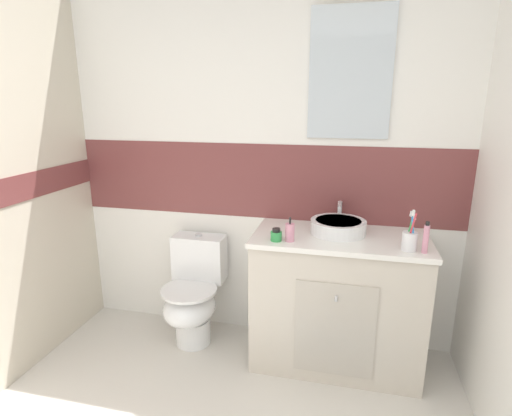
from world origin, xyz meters
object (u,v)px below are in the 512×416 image
at_px(toothpaste_tube_upright, 426,238).
at_px(hair_gel_jar, 276,235).
at_px(toothbrush_cup, 410,240).
at_px(toilet, 193,295).
at_px(soap_dispenser, 290,232).
at_px(sink_basin, 338,226).

distance_m(toothpaste_tube_upright, hair_gel_jar, 0.80).
relative_size(toothbrush_cup, toothpaste_tube_upright, 1.32).
bearing_deg(toothbrush_cup, toilet, 172.52).
height_order(toothbrush_cup, soap_dispenser, toothbrush_cup).
height_order(sink_basin, hair_gel_jar, sink_basin).
relative_size(toilet, toothbrush_cup, 3.22).
bearing_deg(hair_gel_jar, sink_basin, 33.14).
distance_m(sink_basin, hair_gel_jar, 0.40).
bearing_deg(hair_gel_jar, toothbrush_cup, 1.13).
relative_size(toilet, toothpaste_tube_upright, 4.27).
xyz_separation_m(toothbrush_cup, hair_gel_jar, (-0.72, -0.01, -0.03)).
relative_size(toothbrush_cup, hair_gel_jar, 3.10).
distance_m(sink_basin, toothpaste_tube_upright, 0.51).
xyz_separation_m(toothbrush_cup, soap_dispenser, (-0.64, -0.00, -0.01)).
distance_m(toilet, toothbrush_cup, 1.45).
bearing_deg(toilet, toothbrush_cup, -7.48).
distance_m(toilet, toothpaste_tube_upright, 1.53).
relative_size(sink_basin, toilet, 0.51).
bearing_deg(soap_dispenser, toothbrush_cup, 0.11).
bearing_deg(sink_basin, soap_dispenser, -141.63).
xyz_separation_m(toilet, soap_dispenser, (0.68, -0.17, 0.56)).
xyz_separation_m(sink_basin, soap_dispenser, (-0.26, -0.21, 0.01)).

